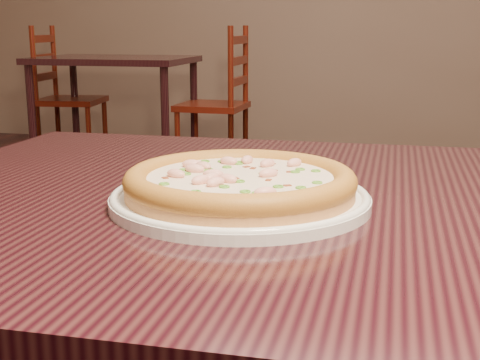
% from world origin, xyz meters
% --- Properties ---
extents(hero_table, '(1.20, 0.80, 0.75)m').
position_xyz_m(hero_table, '(0.21, -0.06, 0.65)').
color(hero_table, black).
rests_on(hero_table, ground).
extents(plate, '(0.30, 0.30, 0.02)m').
position_xyz_m(plate, '(0.09, -0.11, 0.76)').
color(plate, white).
rests_on(plate, hero_table).
extents(pizza, '(0.27, 0.27, 0.03)m').
position_xyz_m(pizza, '(0.09, -0.11, 0.78)').
color(pizza, tan).
rests_on(pizza, plate).
extents(bg_table_left, '(1.00, 0.70, 0.75)m').
position_xyz_m(bg_table_left, '(-1.56, 3.30, 0.65)').
color(bg_table_left, black).
rests_on(bg_table_left, ground).
extents(chair_a, '(0.47, 0.47, 0.95)m').
position_xyz_m(chair_a, '(-2.04, 3.50, 0.44)').
color(chair_a, '#5C100D').
rests_on(chair_a, ground).
extents(chair_b, '(0.44, 0.44, 0.95)m').
position_xyz_m(chair_b, '(-0.87, 3.40, 0.44)').
color(chair_b, '#5C100D').
rests_on(chair_b, ground).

